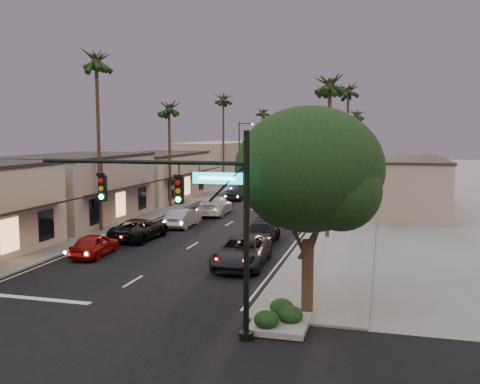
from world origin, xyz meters
The scene contains 32 objects.
ground centered at (0.00, 40.00, 0.00)m, with size 200.00×200.00×0.00m, color slate.
road centered at (0.00, 45.00, 0.00)m, with size 14.00×120.00×0.02m, color black.
cross_street centered at (0.00, 0.00, 0.00)m, with size 80.00×12.00×0.02m, color black.
sidewalk_left centered at (-9.50, 52.00, 0.06)m, with size 5.00×92.00×0.12m, color slate.
sidewalk_right centered at (9.50, 52.00, 0.06)m, with size 5.00×92.00×0.12m, color slate.
storefront_mid centered at (-13.00, 26.00, 2.75)m, with size 8.00×14.00×5.50m, color #A29481.
storefront_far centered at (-13.00, 42.00, 2.50)m, with size 8.00×16.00×5.00m, color #C5B496.
storefront_dist centered at (-13.00, 65.00, 3.00)m, with size 8.00×20.00×6.00m, color #A29481.
building_right centered at (14.00, 40.00, 2.50)m, with size 8.00×18.00×5.00m, color #A29481.
traffic_signal centered at (5.69, 4.00, 5.08)m, with size 8.51×0.22×7.80m.
corner_tree centered at (9.48, 7.45, 5.98)m, with size 6.20×6.20×8.80m.
planter centered at (8.60, 5.50, 0.00)m, with size 2.20×2.60×0.24m, color gray.
arch centered at (0.00, 70.00, 5.53)m, with size 15.20×0.40×7.27m.
streetlight_right centered at (6.92, 45.00, 5.33)m, with size 2.13×0.30×9.00m.
streetlight_left centered at (-6.92, 58.00, 5.33)m, with size 2.13×0.30×9.00m.
palm_lb centered at (-8.60, 22.00, 13.39)m, with size 3.20×3.20×15.20m.
palm_lc centered at (-8.60, 36.00, 10.47)m, with size 3.20×3.20×12.20m.
palm_ld centered at (-8.60, 55.00, 12.42)m, with size 3.20×3.20×14.20m.
palm_ra centered at (8.60, 24.00, 11.44)m, with size 3.20×3.20×13.20m.
palm_rb centered at (8.60, 44.00, 12.42)m, with size 3.20×3.20×14.20m.
palm_rc centered at (8.60, 64.00, 10.47)m, with size 3.20×3.20×12.20m.
palm_far centered at (-8.30, 78.00, 11.44)m, with size 3.20×3.20×13.20m.
oncoming_red centered at (-4.85, 14.58, 0.73)m, with size 1.71×4.26×1.45m, color maroon.
oncoming_pickup centered at (-4.40, 20.08, 0.76)m, with size 2.52×5.46×1.52m, color black.
oncoming_silver centered at (-3.19, 25.58, 0.76)m, with size 1.60×4.59×1.51m, color gray.
oncoming_white centered at (-2.60, 32.27, 0.87)m, with size 2.44×6.01×1.74m, color #B2B2B2.
oncoming_dgrey centered at (-3.45, 43.07, 0.73)m, with size 1.73×4.31×1.47m, color black.
oncoming_grey_far centered at (-5.08, 50.88, 0.70)m, with size 1.49×4.27×1.41m, color #505055.
curbside_near centered at (4.64, 14.61, 0.84)m, with size 2.78×6.02×1.67m, color black.
curbside_black centered at (4.36, 20.82, 0.75)m, with size 2.10×5.17×1.50m, color black.
curbside_grey centered at (4.70, 31.47, 0.73)m, with size 1.72×4.27×1.45m, color #4E4E53.
curbside_far centered at (5.91, 52.10, 0.75)m, with size 1.59×4.57×1.51m, color black.
Camera 1 is at (12.34, -14.65, 7.78)m, focal length 40.00 mm.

